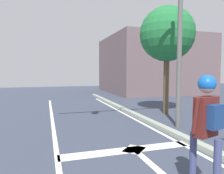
{
  "coord_description": "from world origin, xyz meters",
  "views": [
    {
      "loc": [
        -0.17,
        1.3,
        1.91
      ],
      "look_at": [
        1.36,
        6.19,
        1.55
      ],
      "focal_mm": 33.74,
      "sensor_mm": 36.0,
      "label": 1
    }
  ],
  "objects": [
    {
      "name": "roadside_tree",
      "position": [
        5.07,
        9.72,
        3.6
      ],
      "size": [
        2.46,
        2.46,
        4.86
      ],
      "color": "brown",
      "rests_on": "ground"
    },
    {
      "name": "lane_line_curbside",
      "position": [
        3.23,
        6.0,
        0.0
      ],
      "size": [
        0.12,
        20.0,
        0.01
      ],
      "primitive_type": "cube",
      "color": "white",
      "rests_on": "ground"
    },
    {
      "name": "lane_arrow_stem",
      "position": [
        1.87,
        5.13,
        0.0
      ],
      "size": [
        0.16,
        1.4,
        0.01
      ],
      "primitive_type": "cube",
      "color": "white",
      "rests_on": "ground"
    },
    {
      "name": "lane_line_center",
      "position": [
        0.03,
        6.0,
        0.0
      ],
      "size": [
        0.12,
        20.0,
        0.01
      ],
      "primitive_type": "cube",
      "color": "white",
      "rests_on": "ground"
    },
    {
      "name": "traffic_signal_mast",
      "position": [
        2.72,
        7.49,
        3.92
      ],
      "size": [
        5.43,
        0.34,
        5.39
      ],
      "color": "#5D5C58",
      "rests_on": "ground"
    },
    {
      "name": "building_block",
      "position": [
        9.64,
        19.63,
        2.59
      ],
      "size": [
        8.52,
        8.21,
        5.18
      ],
      "primitive_type": "cube",
      "color": "#695559",
      "rests_on": "ground"
    },
    {
      "name": "curb_strip",
      "position": [
        3.48,
        6.0,
        0.07
      ],
      "size": [
        0.24,
        24.0,
        0.14
      ],
      "primitive_type": "cube",
      "color": "#97A190",
      "rests_on": "ground"
    },
    {
      "name": "lane_arrow_head",
      "position": [
        1.87,
        5.98,
        0.0
      ],
      "size": [
        0.71,
        0.71,
        0.01
      ],
      "primitive_type": "cube",
      "rotation": [
        0.0,
        0.0,
        0.79
      ],
      "color": "white",
      "rests_on": "ground"
    },
    {
      "name": "stop_bar",
      "position": [
        1.71,
        5.99,
        0.0
      ],
      "size": [
        3.35,
        0.4,
        0.01
      ],
      "primitive_type": "cube",
      "color": "white",
      "rests_on": "ground"
    },
    {
      "name": "skater",
      "position": [
        2.13,
        3.86,
        1.23
      ],
      "size": [
        0.48,
        0.64,
        1.79
      ],
      "color": "#3D4472",
      "rests_on": "skateboard"
    }
  ]
}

